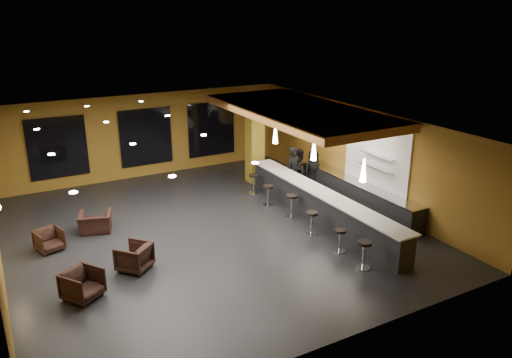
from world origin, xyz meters
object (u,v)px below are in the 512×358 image
prep_counter (357,194)px  staff_c (313,169)px  bar_stool_0 (364,251)px  bar_stool_1 (340,238)px  bar_stool_2 (312,220)px  armchair_b (134,257)px  bar_stool_5 (254,181)px  staff_b (300,168)px  armchair_d (95,222)px  pendant_2 (275,134)px  staff_a (294,171)px  pendant_1 (314,150)px  armchair_a (82,284)px  pendant_0 (363,170)px  bar_stool_4 (268,193)px  column (255,140)px  armchair_c (49,240)px  bar_counter (320,206)px  bar_stool_3 (292,203)px

prep_counter → staff_c: bearing=100.1°
bar_stool_0 → bar_stool_1: 1.11m
bar_stool_2 → armchair_b: bearing=174.8°
bar_stool_5 → staff_b: bearing=-6.9°
armchair_d → bar_stool_1: size_ratio=1.40×
bar_stool_1 → bar_stool_2: (-0.05, 1.38, 0.03)m
pendant_2 → bar_stool_5: 2.04m
staff_b → bar_stool_5: staff_b is taller
staff_a → bar_stool_5: (-1.33, 0.76, -0.45)m
staff_a → armchair_d: size_ratio=1.86×
pendant_1 → armchair_a: pendant_1 is taller
staff_c → bar_stool_1: (-2.45, -4.91, -0.33)m
pendant_0 → bar_stool_4: 4.51m
column → armchair_c: 8.83m
column → bar_stool_4: (-0.86, -2.58, -1.27)m
bar_counter → pendant_0: bearing=-90.0°
pendant_1 → bar_stool_3: 1.97m
pendant_1 → bar_stool_0: 4.29m
bar_counter → bar_stool_2: 1.19m
prep_counter → armchair_c: bearing=171.4°
pendant_2 → bar_stool_0: 6.59m
staff_b → bar_stool_3: (-1.96, -2.42, -0.27)m
pendant_1 → bar_stool_4: pendant_1 is taller
pendant_1 → bar_stool_5: 3.50m
column → staff_c: column is taller
pendant_1 → staff_a: size_ratio=0.38×
staff_a → bar_stool_4: size_ratio=2.46×
pendant_0 → column: bearing=90.0°
bar_stool_3 → armchair_c: bearing=170.1°
staff_b → armchair_c: bearing=171.1°
armchair_a → staff_c: bearing=-12.6°
pendant_0 → bar_stool_3: bearing=104.1°
staff_b → bar_stool_5: bearing=157.8°
bar_stool_0 → bar_stool_2: size_ratio=1.07×
pendant_2 → bar_stool_1: size_ratio=0.98×
pendant_0 → prep_counter: bearing=51.3°
staff_c → prep_counter: bearing=-80.7°
armchair_b → armchair_a: bearing=-13.4°
bar_stool_4 → bar_stool_0: bearing=-90.4°
bar_counter → staff_b: bearing=67.9°
prep_counter → pendant_1: 2.77m
bar_counter → bar_stool_0: bar_counter is taller
bar_stool_2 → bar_stool_4: 2.80m
staff_b → prep_counter: bearing=-89.9°
armchair_a → bar_stool_3: bar_stool_3 is taller
armchair_b → staff_a: bearing=161.0°
bar_counter → bar_stool_2: size_ratio=10.46×
bar_stool_5 → pendant_0: bearing=-82.4°
pendant_2 → staff_c: pendant_2 is taller
bar_stool_3 → staff_b: bearing=51.0°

